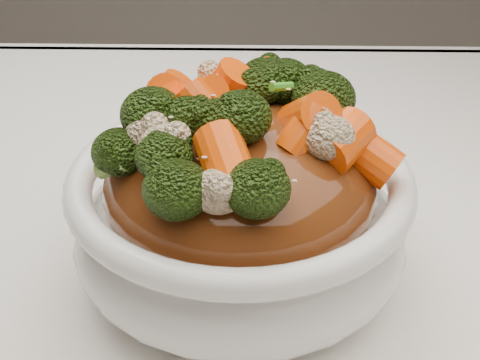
# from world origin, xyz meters

# --- Properties ---
(tablecloth) EXTENTS (1.20, 0.80, 0.04)m
(tablecloth) POSITION_xyz_m (0.00, 0.00, 0.73)
(tablecloth) COLOR white
(tablecloth) RESTS_ON dining_table
(bowl) EXTENTS (0.25, 0.25, 0.09)m
(bowl) POSITION_xyz_m (-0.03, -0.04, 0.79)
(bowl) COLOR white
(bowl) RESTS_ON tablecloth
(sauce_base) EXTENTS (0.20, 0.20, 0.10)m
(sauce_base) POSITION_xyz_m (-0.03, -0.04, 0.83)
(sauce_base) COLOR #5C2A0F
(sauce_base) RESTS_ON bowl
(carrots) EXTENTS (0.20, 0.20, 0.05)m
(carrots) POSITION_xyz_m (-0.03, -0.04, 0.89)
(carrots) COLOR #F35007
(carrots) RESTS_ON sauce_base
(broccoli) EXTENTS (0.20, 0.20, 0.05)m
(broccoli) POSITION_xyz_m (-0.03, -0.04, 0.89)
(broccoli) COLOR black
(broccoli) RESTS_ON sauce_base
(cauliflower) EXTENTS (0.20, 0.20, 0.04)m
(cauliflower) POSITION_xyz_m (-0.03, -0.04, 0.89)
(cauliflower) COLOR beige
(cauliflower) RESTS_ON sauce_base
(scallions) EXTENTS (0.15, 0.15, 0.02)m
(scallions) POSITION_xyz_m (-0.03, -0.04, 0.89)
(scallions) COLOR #389321
(scallions) RESTS_ON sauce_base
(sesame_seeds) EXTENTS (0.18, 0.18, 0.01)m
(sesame_seeds) POSITION_xyz_m (-0.03, -0.04, 0.89)
(sesame_seeds) COLOR beige
(sesame_seeds) RESTS_ON sauce_base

